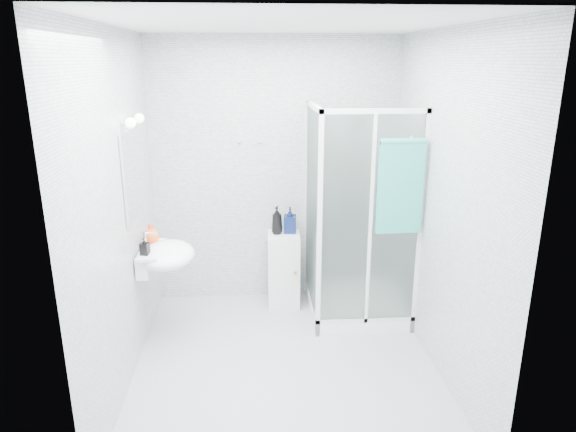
{
  "coord_description": "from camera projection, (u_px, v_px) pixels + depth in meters",
  "views": [
    {
      "loc": [
        -0.25,
        -3.63,
        2.37
      ],
      "look_at": [
        0.05,
        0.35,
        1.15
      ],
      "focal_mm": 32.0,
      "sensor_mm": 36.0,
      "label": 1
    }
  ],
  "objects": [
    {
      "name": "room",
      "position": [
        285.0,
        211.0,
        3.8
      ],
      "size": [
        2.4,
        2.6,
        2.6
      ],
      "color": "silver",
      "rests_on": "ground"
    },
    {
      "name": "shower_enclosure",
      "position": [
        350.0,
        273.0,
        4.83
      ],
      "size": [
        0.9,
        0.95,
        2.0
      ],
      "color": "white",
      "rests_on": "ground"
    },
    {
      "name": "wall_basin",
      "position": [
        164.0,
        255.0,
        4.3
      ],
      "size": [
        0.46,
        0.56,
        0.35
      ],
      "color": "white",
      "rests_on": "ground"
    },
    {
      "name": "mirror",
      "position": [
        133.0,
        174.0,
        4.08
      ],
      "size": [
        0.02,
        0.6,
        0.7
      ],
      "primitive_type": "cube",
      "color": "white",
      "rests_on": "room"
    },
    {
      "name": "vanity_lights",
      "position": [
        134.0,
        120.0,
        3.96
      ],
      "size": [
        0.1,
        0.4,
        0.08
      ],
      "color": "silver",
      "rests_on": "room"
    },
    {
      "name": "wall_hooks",
      "position": [
        250.0,
        142.0,
        4.88
      ],
      "size": [
        0.23,
        0.06,
        0.03
      ],
      "color": "silver",
      "rests_on": "room"
    },
    {
      "name": "storage_cabinet",
      "position": [
        284.0,
        270.0,
        5.08
      ],
      "size": [
        0.32,
        0.34,
        0.75
      ],
      "rotation": [
        0.0,
        0.0,
        -0.04
      ],
      "color": "silver",
      "rests_on": "ground"
    },
    {
      "name": "hand_towel",
      "position": [
        401.0,
        184.0,
        4.19
      ],
      "size": [
        0.37,
        0.05,
        0.79
      ],
      "color": "teal",
      "rests_on": "shower_enclosure"
    },
    {
      "name": "shampoo_bottle_a",
      "position": [
        277.0,
        220.0,
        4.95
      ],
      "size": [
        0.14,
        0.14,
        0.27
      ],
      "primitive_type": "imported",
      "rotation": [
        0.0,
        0.0,
        -0.41
      ],
      "color": "black",
      "rests_on": "storage_cabinet"
    },
    {
      "name": "shampoo_bottle_b",
      "position": [
        290.0,
        220.0,
        4.98
      ],
      "size": [
        0.13,
        0.13,
        0.26
      ],
      "primitive_type": "imported",
      "rotation": [
        0.0,
        0.0,
        -0.14
      ],
      "color": "#0A1740",
      "rests_on": "storage_cabinet"
    },
    {
      "name": "soap_dispenser_orange",
      "position": [
        151.0,
        233.0,
        4.38
      ],
      "size": [
        0.14,
        0.14,
        0.18
      ],
      "primitive_type": "imported",
      "rotation": [
        0.0,
        0.0,
        -0.0
      ],
      "color": "#F7551D",
      "rests_on": "wall_basin"
    },
    {
      "name": "soap_dispenser_black",
      "position": [
        145.0,
        246.0,
        4.12
      ],
      "size": [
        0.08,
        0.08,
        0.14
      ],
      "primitive_type": "imported",
      "rotation": [
        0.0,
        0.0,
        -0.26
      ],
      "color": "black",
      "rests_on": "wall_basin"
    }
  ]
}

